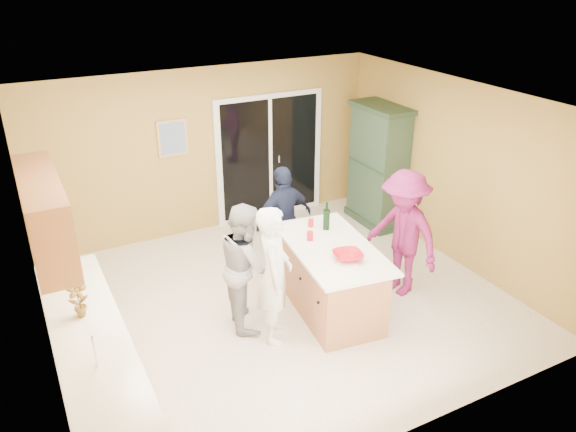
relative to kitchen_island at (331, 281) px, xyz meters
name	(u,v)px	position (x,y,z in m)	size (l,w,h in m)	color
floor	(281,301)	(-0.46, 0.45, -0.43)	(5.50, 5.50, 0.00)	white
ceiling	(280,103)	(-0.46, 0.45, 2.17)	(5.50, 5.00, 0.10)	white
wall_back	(208,151)	(-0.46, 2.95, 0.87)	(5.50, 0.10, 2.60)	tan
wall_front	(415,319)	(-0.46, -2.05, 0.87)	(5.50, 0.10, 2.60)	tan
wall_left	(34,263)	(-3.21, 0.45, 0.87)	(0.10, 5.00, 2.60)	tan
wall_right	(455,173)	(2.29, 0.45, 0.87)	(0.10, 5.00, 2.60)	tan
left_cabinet_run	(98,384)	(-2.91, -0.60, 0.04)	(0.65, 3.05, 1.24)	#A96641
upper_cabinets	(45,215)	(-3.03, 0.25, 1.45)	(0.35, 1.60, 0.75)	#A96641
sliding_door	(270,157)	(0.59, 2.92, 0.62)	(1.90, 0.07, 2.10)	white
framed_picture	(173,138)	(-1.01, 2.93, 1.17)	(0.46, 0.04, 0.56)	tan
kitchen_island	(331,281)	(0.00, 0.00, 0.00)	(1.15, 1.83, 0.91)	#A96641
green_hutch	(378,167)	(2.03, 1.88, 0.54)	(0.57, 1.08, 1.98)	#233926
woman_white	(274,275)	(-0.85, -0.15, 0.40)	(0.60, 0.40, 1.66)	white
woman_grey	(246,265)	(-1.01, 0.27, 0.35)	(0.76, 0.59, 1.56)	#A7A7AA
woman_navy	(284,219)	(-0.03, 1.20, 0.34)	(0.90, 0.38, 1.54)	#1A2239
woman_magenta	(403,233)	(1.05, -0.02, 0.42)	(1.10, 0.63, 1.70)	#7D1B50
serving_bowl	(348,256)	(0.00, -0.35, 0.53)	(0.34, 0.34, 0.08)	red
tulip_vase	(78,300)	(-2.91, -0.14, 0.70)	(0.20, 0.13, 0.37)	#B42B12
tumbler_near	(311,223)	(0.04, 0.59, 0.53)	(0.07, 0.07, 0.10)	red
tumbler_far	(310,236)	(-0.15, 0.26, 0.54)	(0.08, 0.08, 0.11)	red
wine_bottle	(326,219)	(0.18, 0.43, 0.63)	(0.08, 0.08, 0.37)	black
white_plate	(347,266)	(-0.11, -0.50, 0.49)	(0.24, 0.24, 0.02)	silver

